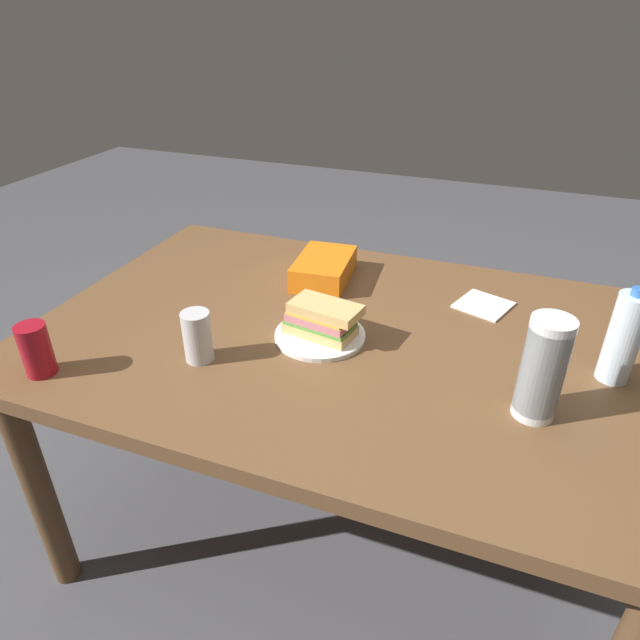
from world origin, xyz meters
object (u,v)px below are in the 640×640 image
object	(u,v)px
paper_plate	(320,335)
plastic_cup_stack	(543,369)
water_bottle_tall	(624,338)
chip_bag	(324,269)
soda_can_red	(36,350)
soda_can_silver	(197,336)
dining_table	(342,359)
sandwich	(322,319)

from	to	relation	value
paper_plate	plastic_cup_stack	size ratio (longest dim) A/B	1.01
water_bottle_tall	chip_bag	bearing A→B (deg)	162.90
water_bottle_tall	plastic_cup_stack	distance (m)	0.25
soda_can_red	soda_can_silver	distance (m)	0.35
soda_can_silver	paper_plate	bearing A→B (deg)	39.14
paper_plate	soda_can_silver	bearing A→B (deg)	-140.86
dining_table	sandwich	size ratio (longest dim) A/B	7.84
dining_table	water_bottle_tall	xyz separation A→B (m)	(0.62, 0.02, 0.19)
water_bottle_tall	soda_can_silver	size ratio (longest dim) A/B	1.82
plastic_cup_stack	water_bottle_tall	bearing A→B (deg)	50.33
dining_table	chip_bag	world-z (taller)	chip_bag
soda_can_silver	sandwich	bearing A→B (deg)	38.83
paper_plate	soda_can_red	size ratio (longest dim) A/B	1.84
paper_plate	soda_can_red	world-z (taller)	soda_can_red
soda_can_red	chip_bag	xyz separation A→B (m)	(0.42, 0.67, -0.03)
sandwich	chip_bag	xyz separation A→B (m)	(-0.11, 0.31, -0.02)
sandwich	soda_can_red	distance (m)	0.64
water_bottle_tall	plastic_cup_stack	world-z (taller)	same
water_bottle_tall	soda_can_silver	xyz separation A→B (m)	(-0.89, -0.26, -0.04)
sandwich	dining_table	bearing A→B (deg)	49.96
sandwich	soda_can_silver	xyz separation A→B (m)	(-0.23, -0.19, 0.01)
soda_can_red	paper_plate	bearing A→B (deg)	34.11
soda_can_silver	chip_bag	bearing A→B (deg)	76.01
paper_plate	sandwich	distance (m)	0.05
dining_table	plastic_cup_stack	size ratio (longest dim) A/B	6.95
soda_can_red	soda_can_silver	xyz separation A→B (m)	(0.30, 0.17, 0.00)
sandwich	plastic_cup_stack	distance (m)	0.52
soda_can_silver	water_bottle_tall	bearing A→B (deg)	16.18
paper_plate	dining_table	bearing A→B (deg)	47.92
paper_plate	soda_can_red	xyz separation A→B (m)	(-0.53, -0.36, 0.06)
sandwich	chip_bag	bearing A→B (deg)	109.56
paper_plate	plastic_cup_stack	distance (m)	0.53
soda_can_red	chip_bag	bearing A→B (deg)	57.52
dining_table	water_bottle_tall	world-z (taller)	water_bottle_tall
chip_bag	water_bottle_tall	world-z (taller)	water_bottle_tall
dining_table	chip_bag	bearing A→B (deg)	119.67
soda_can_red	plastic_cup_stack	distance (m)	1.06
soda_can_red	water_bottle_tall	world-z (taller)	water_bottle_tall
dining_table	water_bottle_tall	distance (m)	0.65
dining_table	soda_can_silver	size ratio (longest dim) A/B	12.58
paper_plate	soda_can_silver	distance (m)	0.30
dining_table	soda_can_silver	distance (m)	0.39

